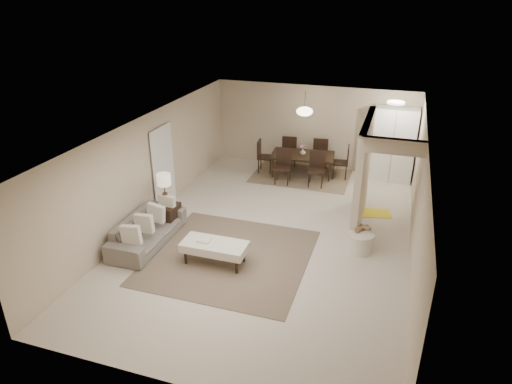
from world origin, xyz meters
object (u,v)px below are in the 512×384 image
(sofa, at_px, (148,230))
(ottoman_bench, at_px, (214,247))
(pantry_cabinet, at_px, (393,145))
(round_pouf, at_px, (360,243))
(wicker_basket, at_px, (362,242))
(side_table, at_px, (167,216))
(dining_table, at_px, (302,165))

(sofa, bearing_deg, ottoman_bench, -100.48)
(pantry_cabinet, xyz_separation_m, ottoman_bench, (-3.11, -5.61, -0.67))
(pantry_cabinet, bearing_deg, sofa, -132.09)
(sofa, bearing_deg, round_pouf, -76.95)
(sofa, xyz_separation_m, round_pouf, (4.44, 1.06, -0.10))
(ottoman_bench, bearing_deg, sofa, 169.87)
(round_pouf, height_order, wicker_basket, round_pouf)
(pantry_cabinet, relative_size, side_table, 3.73)
(sofa, relative_size, round_pouf, 4.00)
(side_table, xyz_separation_m, round_pouf, (4.39, 0.28, -0.07))
(ottoman_bench, bearing_deg, side_table, 146.61)
(side_table, bearing_deg, wicker_basket, 4.99)
(ottoman_bench, height_order, side_table, side_table)
(pantry_cabinet, height_order, wicker_basket, pantry_cabinet)
(pantry_cabinet, relative_size, wicker_basket, 4.99)
(side_table, height_order, dining_table, dining_table)
(pantry_cabinet, distance_m, dining_table, 2.62)
(ottoman_bench, relative_size, wicker_basket, 3.12)
(sofa, height_order, ottoman_bench, sofa)
(sofa, relative_size, side_table, 3.80)
(dining_table, bearing_deg, ottoman_bench, -102.82)
(side_table, relative_size, dining_table, 0.31)
(pantry_cabinet, height_order, round_pouf, pantry_cabinet)
(round_pouf, distance_m, dining_table, 4.35)
(pantry_cabinet, relative_size, round_pouf, 3.93)
(side_table, bearing_deg, pantry_cabinet, 43.67)
(dining_table, bearing_deg, round_pouf, -66.79)
(sofa, height_order, dining_table, dining_table)
(pantry_cabinet, xyz_separation_m, sofa, (-4.80, -5.31, -0.74))
(sofa, bearing_deg, dining_table, -25.99)
(wicker_basket, bearing_deg, pantry_cabinet, 85.22)
(pantry_cabinet, xyz_separation_m, wicker_basket, (-0.35, -4.15, -0.87))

